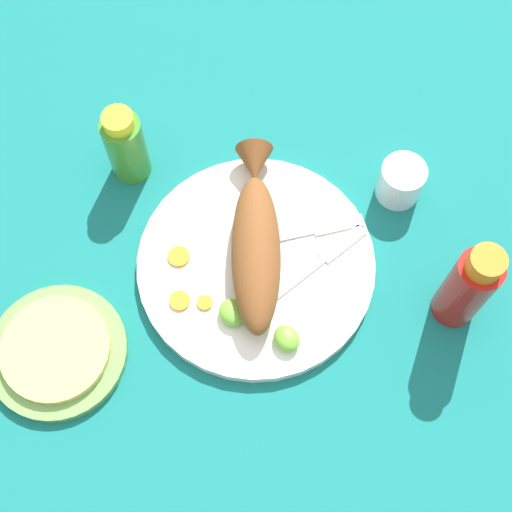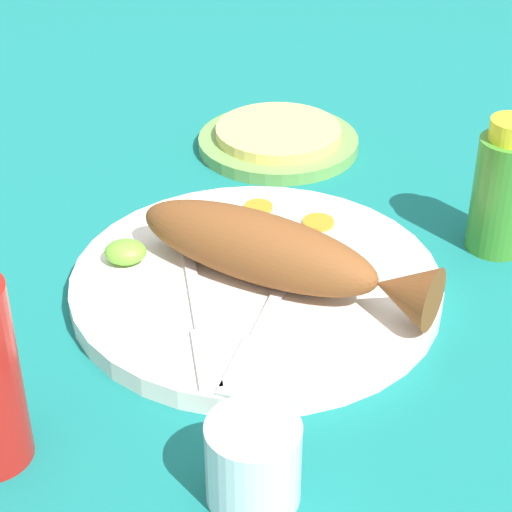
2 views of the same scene
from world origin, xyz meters
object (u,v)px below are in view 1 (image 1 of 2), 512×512
hot_sauce_bottle_red (468,287)px  fork_far (319,263)px  fork_near (307,232)px  fried_fish (256,240)px  hot_sauce_bottle_green (126,145)px  tortilla_plate (58,352)px  main_plate (256,264)px  salt_cup (400,183)px

hot_sauce_bottle_red → fork_far: bearing=-139.5°
fork_near → hot_sauce_bottle_red: 0.22m
fried_fish → hot_sauce_bottle_red: (0.20, 0.18, 0.03)m
hot_sauce_bottle_green → tortilla_plate: bearing=-47.4°
hot_sauce_bottle_green → fork_near: bearing=33.9°
fried_fish → hot_sauce_bottle_red: size_ratio=1.57×
fried_fish → tortilla_plate: bearing=-62.2°
fried_fish → tortilla_plate: (-0.02, -0.29, -0.04)m
fork_far → hot_sauce_bottle_green: bearing=109.8°
fork_near → fork_far: 0.05m
fork_far → hot_sauce_bottle_red: (0.14, 0.12, 0.06)m
fried_fish → hot_sauce_bottle_red: bearing=72.6°
main_plate → hot_sauce_bottle_red: hot_sauce_bottle_red is taller
fried_fish → fork_far: fried_fish is taller
fried_fish → hot_sauce_bottle_red: hot_sauce_bottle_red is taller
fork_near → hot_sauce_bottle_green: 0.28m
main_plate → fork_far: 0.08m
fork_far → hot_sauce_bottle_red: bearing=-56.9°
main_plate → salt_cup: size_ratio=5.11×
fried_fish → fork_near: 0.08m
fork_far → hot_sauce_bottle_red: hot_sauce_bottle_red is taller
tortilla_plate → main_plate: bearing=83.4°
fork_far → hot_sauce_bottle_green: size_ratio=1.43×
main_plate → fork_far: fork_far is taller
fork_near → hot_sauce_bottle_red: bearing=-41.6°
fork_near → fork_far: same height
fork_far → hot_sauce_bottle_green: (-0.27, -0.14, 0.04)m
hot_sauce_bottle_red → tortilla_plate: size_ratio=0.93×
fried_fish → salt_cup: (0.02, 0.22, -0.02)m
fork_far → tortilla_plate: (-0.08, -0.35, -0.01)m
hot_sauce_bottle_green → salt_cup: size_ratio=2.06×
main_plate → salt_cup: (0.01, 0.23, 0.02)m
fork_far → tortilla_plate: 0.36m
main_plate → fork_near: 0.08m
hot_sauce_bottle_red → tortilla_plate: 0.53m
hot_sauce_bottle_red → fried_fish: bearing=-138.4°
fried_fish → fork_far: size_ratio=1.41×
fork_near → fork_far: bearing=-86.5°
hot_sauce_bottle_red → tortilla_plate: bearing=-115.0°
hot_sauce_bottle_red → fork_near: bearing=-150.0°
main_plate → hot_sauce_bottle_red: (0.19, 0.19, 0.07)m
tortilla_plate → fork_far: bearing=77.3°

